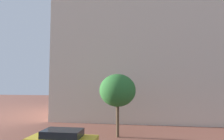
{
  "coord_description": "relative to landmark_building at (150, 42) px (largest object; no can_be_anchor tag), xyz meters",
  "views": [
    {
      "loc": [
        2.28,
        -3.58,
        4.42
      ],
      "look_at": [
        0.42,
        9.01,
        5.37
      ],
      "focal_mm": 30.74,
      "sensor_mm": 36.0,
      "label": 1
    }
  ],
  "objects": [
    {
      "name": "landmark_building",
      "position": [
        0.0,
        0.0,
        0.0
      ],
      "size": [
        24.59,
        15.93,
        33.3
      ],
      "color": "beige",
      "rests_on": "ground_plane"
    },
    {
      "name": "tree_curb_far",
      "position": [
        -3.39,
        -12.73,
        -6.9
      ],
      "size": [
        3.1,
        3.1,
        5.3
      ],
      "color": "brown",
      "rests_on": "ground_plane"
    }
  ]
}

